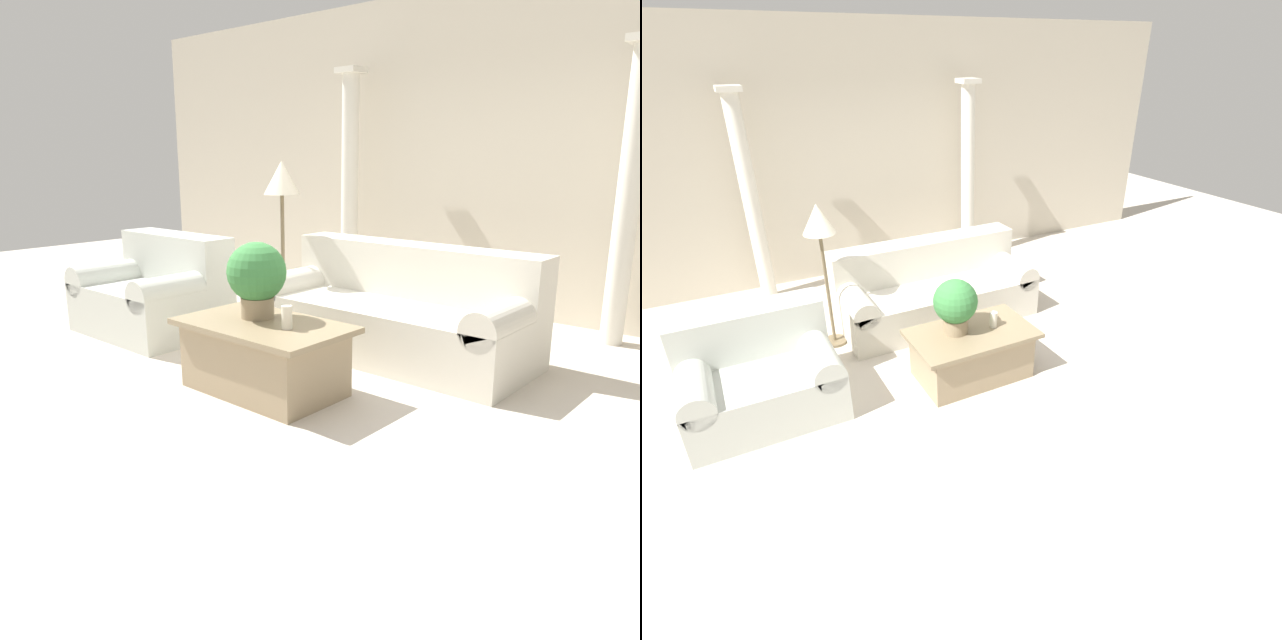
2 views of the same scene
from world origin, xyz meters
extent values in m
plane|color=beige|center=(0.00, 0.00, 0.00)|extent=(16.00, 16.00, 0.00)
cube|color=beige|center=(0.00, 2.76, 1.60)|extent=(10.00, 0.06, 3.20)
cube|color=beige|center=(0.26, 0.84, 0.22)|extent=(2.24, 0.96, 0.45)
cube|color=beige|center=(0.26, 1.15, 0.66)|extent=(2.24, 0.34, 0.43)
cylinder|color=beige|center=(-0.73, 0.84, 0.47)|extent=(0.28, 0.96, 0.28)
cylinder|color=beige|center=(1.24, 0.84, 0.47)|extent=(0.28, 0.96, 0.28)
cube|color=beige|center=(-1.82, -0.03, 0.22)|extent=(1.28, 0.96, 0.45)
cube|color=beige|center=(-1.82, 0.28, 0.66)|extent=(1.28, 0.34, 0.43)
cylinder|color=beige|center=(-2.32, -0.03, 0.47)|extent=(0.28, 0.96, 0.28)
cylinder|color=beige|center=(-1.32, -0.03, 0.47)|extent=(0.28, 0.96, 0.28)
cube|color=#998466|center=(0.05, -0.39, 0.22)|extent=(1.04, 0.63, 0.45)
cube|color=#897759|center=(0.05, -0.39, 0.47)|extent=(1.18, 0.72, 0.04)
cylinder|color=#937F60|center=(-0.08, -0.32, 0.56)|extent=(0.23, 0.23, 0.14)
sphere|color=#387A3D|center=(-0.08, -0.32, 0.81)|extent=(0.41, 0.41, 0.41)
cylinder|color=silver|center=(0.28, -0.40, 0.57)|extent=(0.07, 0.07, 0.16)
cylinder|color=brown|center=(-0.98, 0.85, 0.01)|extent=(0.26, 0.26, 0.03)
cylinder|color=brown|center=(-0.98, 0.85, 0.64)|extent=(0.04, 0.04, 1.22)
cone|color=beige|center=(-0.98, 0.85, 1.39)|extent=(0.32, 0.32, 0.29)
cylinder|color=silver|center=(-1.41, 2.38, 1.22)|extent=(0.19, 0.19, 2.43)
cube|color=silver|center=(-1.41, 2.38, 2.46)|extent=(0.26, 0.26, 0.06)
cylinder|color=silver|center=(1.51, 2.38, 1.22)|extent=(0.19, 0.19, 2.43)
camera|label=1|loc=(3.00, -3.22, 1.58)|focal=35.00mm
camera|label=2|loc=(-1.94, -3.95, 2.85)|focal=28.00mm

